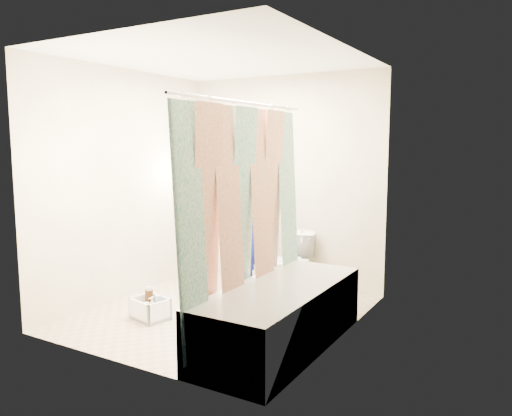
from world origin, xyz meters
The scene contains 14 objects.
floor centered at (0.00, 0.00, 0.00)m, with size 2.60×2.60×0.00m, color tan.
ceiling centered at (0.00, 0.00, 2.40)m, with size 2.40×2.60×0.02m, color white.
wall_back centered at (0.00, 1.30, 1.20)m, with size 2.40×0.02×2.40m, color beige.
wall_front centered at (0.00, -1.30, 1.20)m, with size 2.40×0.02×2.40m, color beige.
wall_left centered at (-1.20, 0.00, 1.20)m, with size 0.02×2.60×2.40m, color beige.
wall_right centered at (1.20, 0.00, 1.20)m, with size 0.02×2.60×2.40m, color beige.
bathtub centered at (0.85, -0.43, 0.27)m, with size 0.70×1.75×0.50m.
curtain_rod centered at (0.52, -0.43, 1.95)m, with size 0.02×0.02×1.90m, color silver.
shower_curtain centered at (0.52, -0.43, 1.02)m, with size 0.06×1.75×1.80m, color silver.
toilet centered at (0.30, 0.90, 0.33)m, with size 0.37×0.65×0.67m, color white.
tank_lid centered at (0.31, 0.79, 0.39)m, with size 0.41×0.18×0.03m, color white.
tank_internals centered at (0.24, 1.07, 0.66)m, with size 0.16×0.05×0.22m.
plumber centered at (-0.16, 0.65, 0.84)m, with size 0.61×0.40×1.68m, color navy.
cleaning_caddy centered at (-0.48, -0.47, 0.09)m, with size 0.38×0.33×0.25m.
Camera 1 is at (2.62, -3.86, 1.63)m, focal length 35.00 mm.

